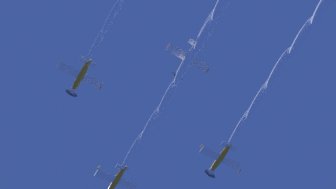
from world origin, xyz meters
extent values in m
ellipsoid|color=orange|center=(-2.10, 2.48, 87.33)|extent=(4.75, 6.68, 1.88)
cube|color=white|center=(-2.14, 2.68, 87.15)|extent=(8.00, 5.35, 3.21)
ellipsoid|color=orange|center=(1.33, 4.77, 88.60)|extent=(0.75, 0.98, 0.39)
cube|color=white|center=(-3.60, 5.12, 87.13)|extent=(3.08, 2.28, 1.23)
cube|color=orange|center=(-3.81, 5.12, 87.62)|extent=(0.99, 1.31, 1.21)
ellipsoid|color=#1E232D|center=(-2.09, 2.17, 87.76)|extent=(1.58, 1.84, 0.99)
ellipsoid|color=orange|center=(4.04, 22.94, 86.49)|extent=(4.64, 6.68, 1.73)
cylinder|color=white|center=(5.59, 20.17, 86.70)|extent=(1.60, 1.53, 1.39)
cone|color=white|center=(5.93, 19.58, 86.74)|extent=(0.90, 0.97, 0.68)
cylinder|color=#3F3F47|center=(5.85, 19.72, 86.73)|extent=(2.48, 1.60, 2.92)
cube|color=white|center=(3.98, 23.13, 86.31)|extent=(8.19, 5.47, 2.40)
ellipsoid|color=orange|center=(7.58, 25.24, 87.36)|extent=(0.73, 0.98, 0.37)
ellipsoid|color=orange|center=(0.38, 21.02, 85.25)|extent=(0.73, 0.98, 0.37)
cube|color=white|center=(2.54, 25.58, 86.33)|extent=(3.15, 2.32, 0.93)
cube|color=orange|center=(2.38, 25.60, 86.84)|extent=(0.89, 1.26, 1.22)
ellipsoid|color=#1E232D|center=(4.09, 22.64, 86.92)|extent=(1.53, 1.82, 0.93)
ellipsoid|color=orange|center=(-21.96, 7.31, 86.83)|extent=(4.67, 6.65, 2.09)
cylinder|color=white|center=(-20.42, 4.56, 87.21)|extent=(1.58, 1.57, 1.43)
cone|color=white|center=(-20.09, 3.97, 87.29)|extent=(0.89, 0.99, 0.71)
cylinder|color=#3F3F47|center=(-20.16, 4.11, 87.28)|extent=(2.42, 1.71, 2.92)
cube|color=white|center=(-22.02, 7.50, 86.64)|extent=(8.19, 5.45, 2.49)
ellipsoid|color=orange|center=(-18.45, 9.65, 87.70)|extent=(0.73, 0.98, 0.41)
ellipsoid|color=orange|center=(-25.59, 5.34, 85.58)|extent=(0.73, 0.98, 0.41)
cube|color=white|center=(-23.46, 9.94, 86.51)|extent=(3.15, 2.32, 0.99)
cube|color=orange|center=(-23.63, 9.99, 87.01)|extent=(0.88, 1.30, 1.27)
ellipsoid|color=#1E232D|center=(-21.93, 7.03, 87.28)|extent=(1.53, 1.83, 1.01)
ellipsoid|color=orange|center=(-15.43, 26.40, 86.35)|extent=(4.73, 6.68, 1.91)
cylinder|color=white|center=(-13.87, 23.64, 86.63)|extent=(1.64, 1.56, 1.45)
cone|color=white|center=(-13.54, 23.05, 86.69)|extent=(0.92, 0.99, 0.71)
cylinder|color=#3F3F47|center=(-13.62, 23.18, 86.67)|extent=(2.56, 1.70, 3.03)
cube|color=white|center=(-15.48, 26.59, 86.17)|extent=(8.06, 5.38, 3.00)
ellipsoid|color=orange|center=(-11.97, 28.70, 87.51)|extent=(0.75, 0.98, 0.39)
ellipsoid|color=orange|center=(-18.99, 24.48, 84.84)|extent=(0.75, 0.98, 0.39)
cube|color=white|center=(-16.93, 29.03, 86.14)|extent=(3.11, 2.29, 1.15)
cube|color=orange|center=(-17.12, 29.05, 86.63)|extent=(0.96, 1.30, 1.22)
ellipsoid|color=#1E232D|center=(-15.41, 26.09, 86.79)|extent=(1.56, 1.84, 0.99)
ellipsoid|color=white|center=(-5.45, 8.91, 86.68)|extent=(5.13, 8.01, 1.82)
ellipsoid|color=white|center=(-8.86, 14.29, 86.15)|extent=(5.31, 8.12, 2.01)
ellipsoid|color=white|center=(-12.36, 20.28, 85.55)|extent=(5.49, 8.23, 2.21)
ellipsoid|color=white|center=(-15.26, 25.82, 84.87)|extent=(5.67, 8.34, 2.40)
ellipsoid|color=white|center=(-18.65, 31.39, 84.43)|extent=(5.85, 8.45, 2.60)
ellipsoid|color=white|center=(0.61, 29.38, 85.72)|extent=(5.13, 8.01, 1.82)
ellipsoid|color=white|center=(-2.48, 34.65, 85.13)|extent=(5.31, 8.12, 2.01)
ellipsoid|color=white|center=(-25.36, 13.74, 86.30)|extent=(5.13, 8.01, 1.82)
ellipsoid|color=white|center=(-28.54, 19.31, 85.69)|extent=(5.31, 8.12, 2.01)
ellipsoid|color=white|center=(-31.74, 25.16, 85.00)|extent=(5.49, 8.23, 2.21)
ellipsoid|color=white|center=(-35.26, 30.60, 84.38)|extent=(5.67, 8.34, 2.40)
ellipsoid|color=white|center=(-38.67, 36.36, 83.63)|extent=(5.85, 8.45, 2.60)
ellipsoid|color=white|center=(-18.87, 32.74, 85.76)|extent=(5.13, 8.01, 1.82)
camera|label=1|loc=(-11.80, 36.47, 1.85)|focal=50.21mm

